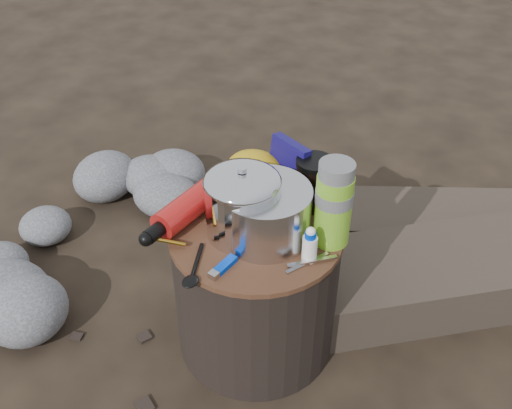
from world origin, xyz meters
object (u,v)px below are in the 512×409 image
at_px(log_main, 505,266).
at_px(travel_mug, 314,183).
at_px(stump, 256,288).
at_px(camping_pot, 243,203).
at_px(thermos, 334,204).
at_px(fuel_bottle, 191,205).

height_order(log_main, travel_mug, travel_mug).
xyz_separation_m(stump, camping_pot, (-0.03, -0.02, 0.29)).
height_order(log_main, thermos, thermos).
height_order(camping_pot, fuel_bottle, camping_pot).
xyz_separation_m(stump, log_main, (0.60, 0.52, -0.12)).
bearing_deg(thermos, camping_pot, -162.31).
bearing_deg(stump, fuel_bottle, -174.98).
distance_m(log_main, thermos, 0.76).
height_order(camping_pot, thermos, thermos).
relative_size(log_main, thermos, 8.62).
bearing_deg(travel_mug, camping_pot, -122.36).
distance_m(stump, log_main, 0.80).
bearing_deg(stump, thermos, 15.72).
xyz_separation_m(camping_pot, fuel_bottle, (-0.15, 0.00, -0.05)).
distance_m(stump, camping_pot, 0.29).
relative_size(log_main, camping_pot, 10.43).
bearing_deg(log_main, fuel_bottle, -92.05).
relative_size(stump, travel_mug, 3.17).
relative_size(stump, log_main, 0.23).
bearing_deg(travel_mug, thermos, -50.94).
xyz_separation_m(log_main, travel_mug, (-0.51, -0.36, 0.39)).
distance_m(camping_pot, travel_mug, 0.21).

